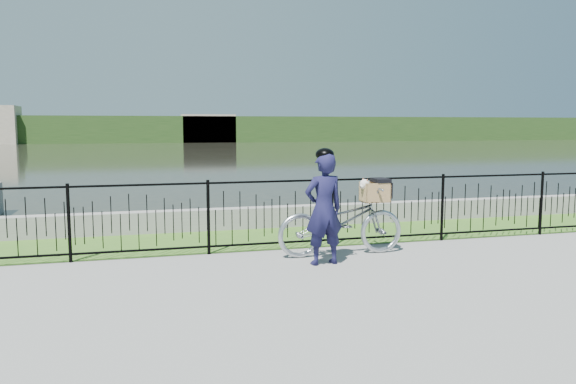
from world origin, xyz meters
name	(u,v)px	position (x,y,z in m)	size (l,w,h in m)	color
ground	(300,276)	(0.00, 0.00, 0.00)	(120.00, 120.00, 0.00)	gray
grass_strip	(259,238)	(0.00, 2.60, 0.00)	(60.00, 2.00, 0.01)	#3D6720
water	(167,154)	(0.00, 33.00, 0.00)	(120.00, 120.00, 0.00)	#28281E
quay_wall	(248,218)	(0.00, 3.60, 0.20)	(60.00, 0.30, 0.40)	gray
fence	(272,215)	(0.00, 1.60, 0.58)	(14.00, 0.06, 1.15)	black
far_treeline	(155,129)	(0.00, 60.00, 1.50)	(120.00, 6.00, 3.00)	#28451A
far_building_right	(208,128)	(6.00, 58.50, 1.60)	(6.00, 3.00, 3.20)	#A69A85
bicycle_rig	(342,221)	(0.95, 1.03, 0.53)	(1.98, 0.69, 1.18)	#A8AEB4
cyclist	(324,207)	(0.50, 0.55, 0.82)	(0.62, 0.45, 1.66)	#151437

